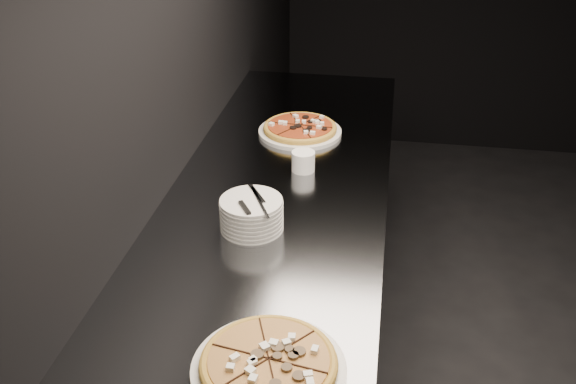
% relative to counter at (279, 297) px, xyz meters
% --- Properties ---
extents(wall_left, '(0.02, 5.00, 2.80)m').
position_rel_counter_xyz_m(wall_left, '(-0.37, 0.00, 0.94)').
color(wall_left, black).
rests_on(wall_left, floor).
extents(counter, '(0.74, 2.44, 0.92)m').
position_rel_counter_xyz_m(counter, '(0.00, 0.00, 0.00)').
color(counter, slate).
rests_on(counter, floor).
extents(pizza_mushroom, '(0.36, 0.36, 0.04)m').
position_rel_counter_xyz_m(pizza_mushroom, '(0.13, -0.83, 0.48)').
color(pizza_mushroom, silver).
rests_on(pizza_mushroom, counter).
extents(pizza_tomato, '(0.34, 0.34, 0.04)m').
position_rel_counter_xyz_m(pizza_tomato, '(0.00, 0.48, 0.48)').
color(pizza_tomato, silver).
rests_on(pizza_tomato, counter).
extents(plate_stack, '(0.19, 0.19, 0.10)m').
position_rel_counter_xyz_m(plate_stack, '(-0.04, -0.25, 0.51)').
color(plate_stack, silver).
rests_on(plate_stack, counter).
extents(cutlery, '(0.09, 0.20, 0.01)m').
position_rel_counter_xyz_m(cutlery, '(-0.03, -0.26, 0.56)').
color(cutlery, '#AEB1B5').
rests_on(cutlery, plate_stack).
extents(ramekin, '(0.08, 0.08, 0.07)m').
position_rel_counter_xyz_m(ramekin, '(0.06, 0.16, 0.50)').
color(ramekin, white).
rests_on(ramekin, counter).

